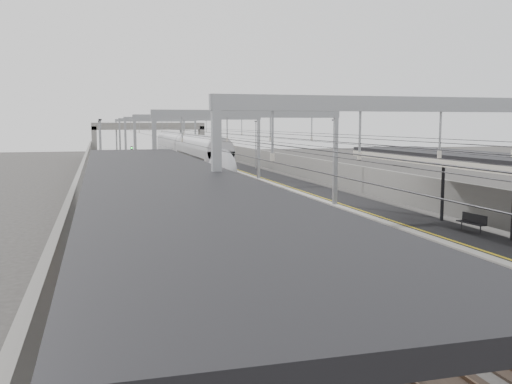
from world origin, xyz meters
TOP-DOWN VIEW (x-y plane):
  - ground at (0.00, 0.00)m, footprint 260.00×260.00m
  - platform_left at (-8.00, 45.00)m, footprint 4.00×120.00m
  - platform_right at (8.00, 45.00)m, footprint 4.00×120.00m
  - tracks at (0.00, 45.00)m, footprint 11.40×140.00m
  - overhead_line at (0.00, 51.62)m, footprint 13.00×140.00m
  - canopy_left at (-8.02, 2.99)m, footprint 4.40×30.00m
  - overbridge at (0.00, 100.00)m, footprint 22.00×2.20m
  - wall_left at (-11.20, 45.00)m, footprint 0.30×120.00m
  - wall_right at (11.20, 45.00)m, footprint 0.30×120.00m
  - train at (1.50, 58.85)m, footprint 2.73×49.84m
  - bench at (9.32, 10.58)m, footprint 0.67×1.84m
  - signal_green at (-5.20, 68.24)m, footprint 0.32×0.32m
  - signal_red_near at (3.20, 62.78)m, footprint 0.32×0.32m
  - signal_red_far at (5.40, 76.21)m, footprint 0.32×0.32m

SIDE VIEW (x-z plane):
  - ground at x=0.00m, z-range 0.00..0.00m
  - tracks at x=0.00m, z-range -0.05..0.15m
  - platform_left at x=-8.00m, z-range 0.00..1.00m
  - platform_right at x=8.00m, z-range 0.00..1.00m
  - bench at x=9.32m, z-range 1.10..2.03m
  - wall_left at x=-11.20m, z-range 0.00..3.20m
  - wall_right at x=11.20m, z-range 0.00..3.20m
  - train at x=1.50m, z-range -0.04..4.28m
  - signal_green at x=-5.20m, z-range 0.68..4.15m
  - signal_red_near at x=3.20m, z-range 0.68..4.15m
  - signal_red_far at x=5.40m, z-range 0.68..4.15m
  - canopy_left at x=-8.02m, z-range 2.97..7.21m
  - overbridge at x=0.00m, z-range 1.86..8.76m
  - overhead_line at x=0.00m, z-range 2.84..9.44m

